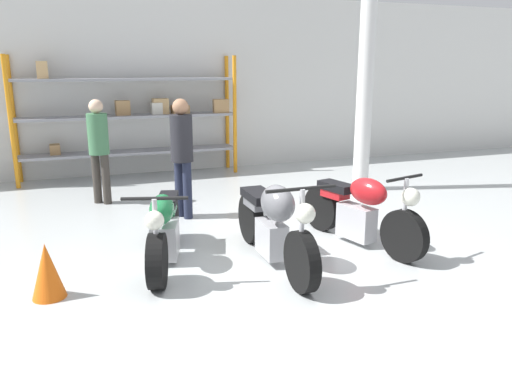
% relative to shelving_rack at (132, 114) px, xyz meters
% --- Properties ---
extents(ground_plane, '(30.00, 30.00, 0.00)m').
position_rel_shelving_rack_xyz_m(ground_plane, '(0.92, -5.04, -1.25)').
color(ground_plane, '#B2B7B7').
extents(back_wall, '(30.00, 0.08, 3.60)m').
position_rel_shelving_rack_xyz_m(back_wall, '(0.92, 0.36, 0.55)').
color(back_wall, silver).
rests_on(back_wall, ground_plane).
extents(shelving_rack, '(4.25, 0.63, 2.38)m').
position_rel_shelving_rack_xyz_m(shelving_rack, '(0.00, 0.00, 0.00)').
color(shelving_rack, orange).
rests_on(shelving_rack, ground_plane).
extents(support_pillar, '(0.28, 0.28, 3.60)m').
position_rel_shelving_rack_xyz_m(support_pillar, '(3.72, -2.47, 0.55)').
color(support_pillar, silver).
rests_on(support_pillar, ground_plane).
extents(motorcycle_green, '(0.83, 1.89, 0.94)m').
position_rel_shelving_rack_xyz_m(motorcycle_green, '(-0.22, -4.75, -0.86)').
color(motorcycle_green, black).
rests_on(motorcycle_green, ground_plane).
extents(motorcycle_grey, '(0.73, 2.14, 1.05)m').
position_rel_shelving_rack_xyz_m(motorcycle_grey, '(0.92, -5.21, -0.77)').
color(motorcycle_grey, black).
rests_on(motorcycle_grey, ground_plane).
extents(motorcycle_red, '(0.76, 1.96, 0.99)m').
position_rel_shelving_rack_xyz_m(motorcycle_red, '(2.17, -4.99, -0.81)').
color(motorcycle_red, black).
rests_on(motorcycle_red, ground_plane).
extents(person_browsing, '(0.45, 0.45, 1.67)m').
position_rel_shelving_rack_xyz_m(person_browsing, '(-0.74, -1.88, -0.27)').
color(person_browsing, '#38332D').
rests_on(person_browsing, ground_plane).
extents(person_near_rack, '(0.44, 0.44, 1.73)m').
position_rel_shelving_rack_xyz_m(person_near_rack, '(0.35, -3.10, -0.23)').
color(person_near_rack, '#1E2338').
rests_on(person_near_rack, ground_plane).
extents(traffic_cone, '(0.32, 0.32, 0.55)m').
position_rel_shelving_rack_xyz_m(traffic_cone, '(-1.43, -5.27, -0.98)').
color(traffic_cone, orange).
rests_on(traffic_cone, ground_plane).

